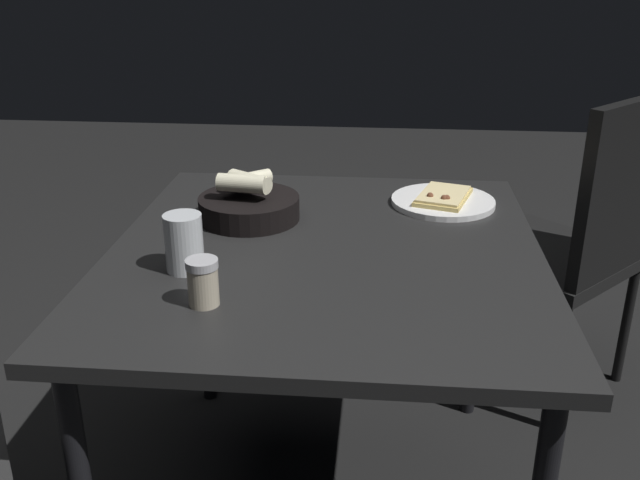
{
  "coord_description": "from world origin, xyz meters",
  "views": [
    {
      "loc": [
        0.11,
        -1.38,
        1.3
      ],
      "look_at": [
        -0.01,
        -0.02,
        0.73
      ],
      "focal_mm": 39.99,
      "sensor_mm": 36.0,
      "label": 1
    }
  ],
  "objects": [
    {
      "name": "dining_table",
      "position": [
        0.0,
        0.0,
        0.64
      ],
      "size": [
        0.91,
        0.99,
        0.71
      ],
      "color": "black",
      "rests_on": "ground"
    },
    {
      "name": "pizza_plate",
      "position": [
        0.27,
        0.3,
        0.72
      ],
      "size": [
        0.25,
        0.25,
        0.04
      ],
      "color": "white",
      "rests_on": "dining_table"
    },
    {
      "name": "bread_basket",
      "position": [
        -0.19,
        0.15,
        0.74
      ],
      "size": [
        0.23,
        0.23,
        0.12
      ],
      "color": "black",
      "rests_on": "dining_table"
    },
    {
      "name": "beer_glass",
      "position": [
        -0.27,
        -0.14,
        0.76
      ],
      "size": [
        0.08,
        0.08,
        0.12
      ],
      "color": "silver",
      "rests_on": "dining_table"
    },
    {
      "name": "pepper_shaker",
      "position": [
        -0.19,
        -0.28,
        0.74
      ],
      "size": [
        0.06,
        0.06,
        0.09
      ],
      "color": "#BFB299",
      "rests_on": "dining_table"
    },
    {
      "name": "chair_far",
      "position": [
        0.68,
        0.58,
        0.52
      ],
      "size": [
        0.62,
        0.62,
        0.93
      ],
      "color": "black",
      "rests_on": "ground"
    }
  ]
}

